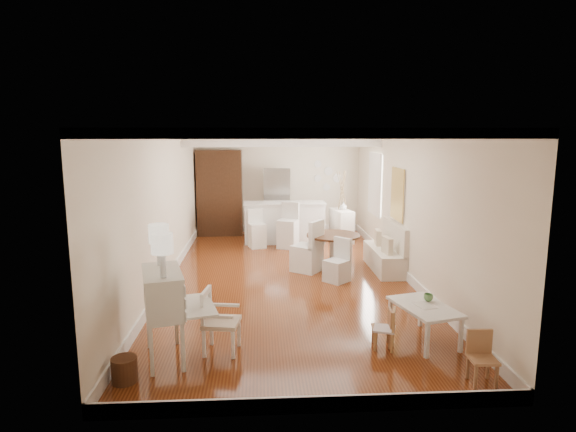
{
  "coord_description": "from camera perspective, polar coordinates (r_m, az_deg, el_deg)",
  "views": [
    {
      "loc": [
        -0.52,
        -8.85,
        2.76
      ],
      "look_at": [
        0.02,
        0.3,
        1.17
      ],
      "focal_mm": 30.0,
      "sensor_mm": 36.0,
      "label": 1
    }
  ],
  "objects": [
    {
      "name": "kids_chair_b",
      "position": [
        6.47,
        11.34,
        -12.9
      ],
      "size": [
        0.34,
        0.34,
        0.55
      ],
      "primitive_type": "cube",
      "rotation": [
        0.0,
        0.0,
        -1.91
      ],
      "color": "tan",
      "rests_on": "ground"
    },
    {
      "name": "gustavian_armchair",
      "position": [
        6.27,
        -7.89,
        -12.23
      ],
      "size": [
        0.54,
        0.54,
        0.82
      ],
      "primitive_type": "cube",
      "rotation": [
        0.0,
        0.0,
        1.41
      ],
      "color": "white",
      "rests_on": "ground"
    },
    {
      "name": "dining_table",
      "position": [
        9.82,
        5.34,
        -4.28
      ],
      "size": [
        1.09,
        1.09,
        0.73
      ],
      "primitive_type": "cylinder",
      "rotation": [
        0.0,
        0.0,
        -0.01
      ],
      "color": "#462716",
      "rests_on": "ground"
    },
    {
      "name": "pencil_cup",
      "position": [
        6.9,
        16.29,
        -9.26
      ],
      "size": [
        0.15,
        0.15,
        0.1
      ],
      "primitive_type": "imported",
      "rotation": [
        0.0,
        0.0,
        0.26
      ],
      "color": "#629C5B",
      "rests_on": "kids_table"
    },
    {
      "name": "slip_chair_near",
      "position": [
        9.05,
        5.83,
        -5.25
      ],
      "size": [
        0.56,
        0.56,
        0.81
      ],
      "primitive_type": "cube",
      "rotation": [
        0.0,
        0.0,
        -0.83
      ],
      "color": "silver",
      "rests_on": "ground"
    },
    {
      "name": "kids_table",
      "position": [
        6.82,
        15.79,
        -12.13
      ],
      "size": [
        0.83,
        1.11,
        0.5
      ],
      "primitive_type": "cube",
      "rotation": [
        0.0,
        0.0,
        0.26
      ],
      "color": "white",
      "rests_on": "ground"
    },
    {
      "name": "bar_stool_right",
      "position": [
        11.58,
        -0.02,
        -1.15
      ],
      "size": [
        0.57,
        0.57,
        1.09
      ],
      "primitive_type": "cube",
      "rotation": [
        0.0,
        0.0,
        -0.38
      ],
      "color": "silver",
      "rests_on": "ground"
    },
    {
      "name": "pantry_cabinet",
      "position": [
        13.17,
        -8.08,
        2.75
      ],
      "size": [
        1.2,
        0.6,
        2.3
      ],
      "primitive_type": "cube",
      "color": "#381E11",
      "rests_on": "ground"
    },
    {
      "name": "slip_chair_far",
      "position": [
        9.66,
        2.24,
        -3.51
      ],
      "size": [
        0.71,
        0.71,
        1.05
      ],
      "primitive_type": "cube",
      "rotation": [
        0.0,
        0.0,
        -2.2
      ],
      "color": "white",
      "rests_on": "ground"
    },
    {
      "name": "room",
      "position": [
        9.22,
        0.09,
        5.03
      ],
      "size": [
        9.0,
        9.04,
        2.82
      ],
      "color": "brown",
      "rests_on": "ground"
    },
    {
      "name": "breakfast_counter",
      "position": [
        12.18,
        -0.41,
        -0.76
      ],
      "size": [
        2.05,
        0.65,
        1.03
      ],
      "primitive_type": "cube",
      "color": "white",
      "rests_on": "ground"
    },
    {
      "name": "kids_chair_a",
      "position": [
        6.55,
        11.03,
        -12.8
      ],
      "size": [
        0.27,
        0.27,
        0.51
      ],
      "primitive_type": "cube",
      "rotation": [
        0.0,
        0.0,
        -1.68
      ],
      "color": "#9B6B46",
      "rests_on": "ground"
    },
    {
      "name": "kids_chair_c",
      "position": [
        5.94,
        22.09,
        -15.37
      ],
      "size": [
        0.3,
        0.3,
        0.6
      ],
      "primitive_type": "cube",
      "rotation": [
        0.0,
        0.0,
        -0.05
      ],
      "color": "#A26F49",
      "rests_on": "ground"
    },
    {
      "name": "wicker_basket",
      "position": [
        5.93,
        -18.82,
        -16.87
      ],
      "size": [
        0.29,
        0.29,
        0.29
      ],
      "primitive_type": "cylinder",
      "rotation": [
        0.0,
        0.0,
        -0.0
      ],
      "color": "#4F2C18",
      "rests_on": "ground"
    },
    {
      "name": "secretary_bureau",
      "position": [
        6.16,
        -14.51,
        -11.33
      ],
      "size": [
        1.08,
        1.1,
        1.13
      ],
      "primitive_type": "cube",
      "rotation": [
        0.0,
        0.0,
        0.26
      ],
      "color": "silver",
      "rests_on": "ground"
    },
    {
      "name": "bar_stool_left",
      "position": [
        11.65,
        -3.68,
        -1.51
      ],
      "size": [
        0.46,
        0.46,
        0.93
      ],
      "primitive_type": "cube",
      "rotation": [
        0.0,
        0.0,
        0.29
      ],
      "color": "white",
      "rests_on": "ground"
    },
    {
      "name": "sideboard",
      "position": [
        12.41,
        6.35,
        -1.13
      ],
      "size": [
        0.55,
        0.91,
        0.82
      ],
      "primitive_type": "cube",
      "rotation": [
        0.0,
        0.0,
        0.21
      ],
      "color": "white",
      "rests_on": "ground"
    },
    {
      "name": "fridge",
      "position": [
        13.16,
        0.22,
        1.74
      ],
      "size": [
        0.75,
        0.65,
        1.8
      ],
      "primitive_type": "imported",
      "color": "silver",
      "rests_on": "ground"
    },
    {
      "name": "branch_vase",
      "position": [
        12.36,
        6.58,
        1.19
      ],
      "size": [
        0.18,
        0.18,
        0.19
      ],
      "primitive_type": "imported",
      "rotation": [
        0.0,
        0.0,
        0.03
      ],
      "color": "silver",
      "rests_on": "sideboard"
    },
    {
      "name": "banquette",
      "position": [
        9.94,
        11.34,
        -3.53
      ],
      "size": [
        0.52,
        1.6,
        0.98
      ],
      "primitive_type": "cube",
      "color": "silver",
      "rests_on": "ground"
    }
  ]
}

